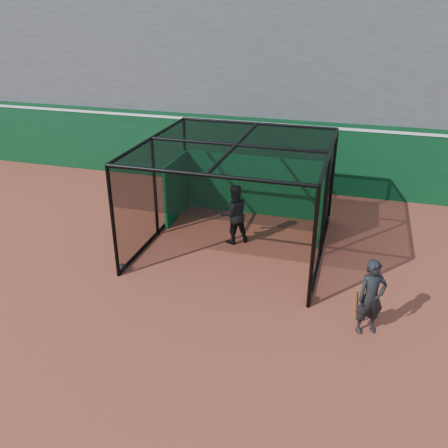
# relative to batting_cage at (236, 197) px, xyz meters

# --- Properties ---
(ground) EXTENTS (120.00, 120.00, 0.00)m
(ground) POSITION_rel_batting_cage_xyz_m (-0.88, -3.64, -1.43)
(ground) COLOR brown
(ground) RESTS_ON ground
(outfield_wall) EXTENTS (50.00, 0.50, 2.50)m
(outfield_wall) POSITION_rel_batting_cage_xyz_m (-0.88, 4.86, -0.14)
(outfield_wall) COLOR #093418
(outfield_wall) RESTS_ON ground
(grandstand) EXTENTS (50.00, 7.85, 8.95)m
(grandstand) POSITION_rel_batting_cage_xyz_m (-0.88, 8.63, 3.05)
(grandstand) COLOR #4C4C4F
(grandstand) RESTS_ON ground
(batting_cage) EXTENTS (4.78, 4.90, 2.87)m
(batting_cage) POSITION_rel_batting_cage_xyz_m (0.00, 0.00, 0.00)
(batting_cage) COLOR black
(batting_cage) RESTS_ON ground
(batter) EXTENTS (1.05, 1.01, 1.70)m
(batter) POSITION_rel_batting_cage_xyz_m (-0.10, 0.17, -0.58)
(batter) COLOR black
(batter) RESTS_ON ground
(on_deck_player) EXTENTS (0.71, 0.63, 1.65)m
(on_deck_player) POSITION_rel_batting_cage_xyz_m (3.60, -2.93, -0.61)
(on_deck_player) COLOR black
(on_deck_player) RESTS_ON ground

